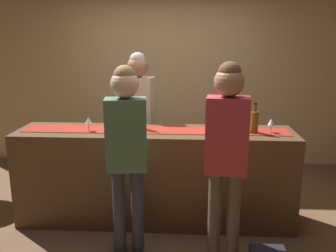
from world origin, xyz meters
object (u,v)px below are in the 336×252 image
Objects in this scene: wine_bottle_amber at (254,122)px; wine_bottle_clear at (141,118)px; wine_bottle_green at (232,119)px; bartender at (139,110)px; customer_sipping at (227,142)px; wine_glass_mid_counter at (88,121)px; wine_glass_near_customer at (271,122)px; customer_browsing at (126,142)px; wine_glass_far_end at (210,122)px.

wine_bottle_amber is 1.12m from wine_bottle_clear.
wine_bottle_clear is (-0.92, -0.02, 0.00)m from wine_bottle_green.
bartender is 1.53m from customer_sipping.
wine_bottle_green is 1.14m from bartender.
wine_bottle_clear is 2.10× the size of wine_glass_mid_counter.
wine_glass_near_customer is 0.08× the size of customer_sipping.
bartender reaches higher than customer_browsing.
wine_glass_near_customer is 1.00× the size of wine_glass_far_end.
wine_bottle_amber reaches higher than wine_glass_mid_counter.
wine_glass_near_customer is 1.79m from wine_glass_mid_counter.
wine_bottle_green and wine_bottle_clear have the same top height.
wine_bottle_green reaches higher than wine_glass_far_end.
wine_bottle_green reaches higher than wine_glass_mid_counter.
bartender reaches higher than customer_sipping.
wine_glass_near_customer is 1.00× the size of wine_glass_mid_counter.
wine_bottle_green is at bearing 86.81° from customer_sipping.
wine_bottle_amber reaches higher than wine_glass_near_customer.
wine_glass_near_customer is (1.29, -0.07, -0.01)m from wine_bottle_clear.
wine_bottle_green is at bearing 1.11° from wine_bottle_clear.
customer_browsing reaches higher than wine_glass_near_customer.
wine_bottle_green is 0.18× the size of bartender.
bartender is at bearing 85.51° from customer_browsing.
customer_sipping is at bearing -127.29° from wine_glass_near_customer.
bartender reaches higher than wine_bottle_amber.
bartender is 1.18m from customer_browsing.
wine_bottle_amber and wine_bottle_green have the same top height.
wine_glass_mid_counter and wine_glass_far_end have the same top height.
wine_glass_mid_counter is 0.09× the size of customer_browsing.
customer_browsing is (-0.03, -0.65, -0.06)m from wine_bottle_clear.
wine_bottle_amber is 2.10× the size of wine_glass_mid_counter.
customer_sipping reaches higher than wine_bottle_green.
wine_glass_mid_counter is (-0.50, -0.11, -0.01)m from wine_bottle_clear.
wine_bottle_clear reaches higher than wine_glass_mid_counter.
bartender is (-1.01, 0.51, -0.02)m from wine_bottle_green.
wine_glass_near_customer is 0.08× the size of bartender.
customer_sipping is (0.89, -1.24, -0.01)m from bartender.
bartender is (-0.09, 0.53, -0.02)m from wine_bottle_clear.
wine_bottle_clear is 2.10× the size of wine_glass_far_end.
wine_bottle_amber is at bearing -4.18° from wine_bottle_clear.
wine_glass_near_customer is at bearing 16.23° from customer_browsing.
wine_bottle_green is 1.16m from customer_browsing.
wine_glass_far_end is (1.19, 0.03, 0.00)m from wine_glass_mid_counter.
wine_glass_near_customer is (0.36, -0.09, -0.01)m from wine_bottle_green.
wine_bottle_amber is at bearing 163.07° from bartender.
wine_bottle_amber is 0.16m from wine_glass_near_customer.
wine_bottle_amber is 1.62m from wine_glass_mid_counter.
wine_glass_far_end is 0.64m from customer_sipping.
wine_glass_near_customer is at bearing 1.37° from wine_glass_mid_counter.
customer_sipping is (-0.33, -0.63, -0.03)m from wine_bottle_amber.
wine_glass_near_customer is 0.09× the size of customer_browsing.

